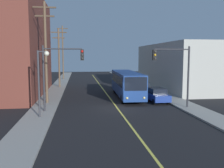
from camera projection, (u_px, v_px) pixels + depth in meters
name	position (u px, v px, depth m)	size (l,w,h in m)	color
ground_plane	(117.00, 108.00, 24.96)	(120.00, 120.00, 0.00)	black
sidewalk_left	(54.00, 94.00, 33.83)	(2.50, 90.00, 0.15)	gray
sidewalk_right	(156.00, 92.00, 35.76)	(2.50, 90.00, 0.15)	gray
lane_stripe_center	(103.00, 89.00, 39.73)	(0.16, 60.00, 0.01)	#D8CC4C
building_left_brick	(4.00, 46.00, 32.58)	(10.00, 18.72, 13.17)	brown
building_right_warehouse	(190.00, 66.00, 41.00)	(12.00, 22.18, 7.16)	#B2B2A8
city_bus	(127.00, 83.00, 31.26)	(2.96, 12.22, 3.20)	navy
parked_car_blue	(157.00, 95.00, 28.00)	(1.92, 4.45, 1.62)	navy
parked_car_black	(142.00, 87.00, 34.57)	(1.97, 4.47, 1.62)	black
parked_car_green	(129.00, 82.00, 42.35)	(1.83, 4.41, 1.62)	#196038
utility_pole_near	(46.00, 48.00, 26.28)	(2.40, 0.28, 10.73)	brown
utility_pole_mid	(59.00, 55.00, 40.54)	(2.40, 0.28, 9.52)	brown
utility_pole_far	(63.00, 50.00, 54.93)	(2.40, 0.28, 11.75)	brown
traffic_signal_left_corner	(61.00, 66.00, 22.51)	(3.75, 0.48, 6.00)	#2D2D33
traffic_signal_right_corner	(174.00, 65.00, 24.06)	(3.75, 0.48, 6.00)	#2D2D33
street_lamp_left	(41.00, 74.00, 20.19)	(0.98, 0.40, 5.50)	#38383D
fire_hydrant	(160.00, 91.00, 32.85)	(0.44, 0.26, 0.84)	red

